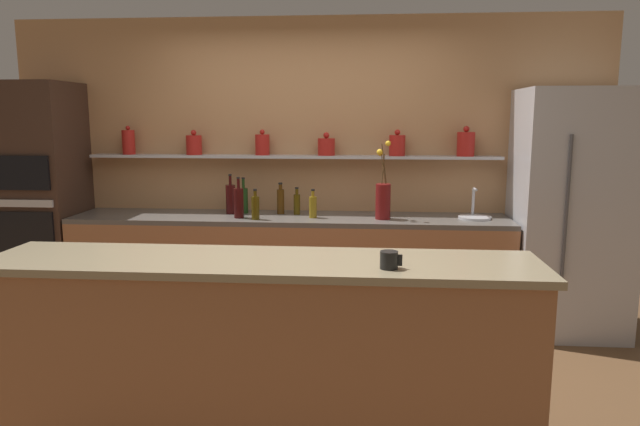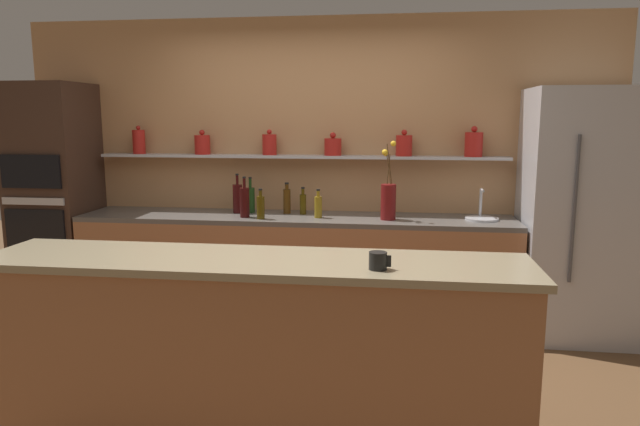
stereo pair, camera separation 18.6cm
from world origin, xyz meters
name	(u,v)px [view 1 (the left image)]	position (x,y,z in m)	size (l,w,h in m)	color
ground_plane	(282,386)	(0.00, 0.00, 0.00)	(12.00, 12.00, 0.00)	brown
back_wall_unit	(307,167)	(0.00, 1.60, 1.30)	(5.20, 0.28, 2.60)	tan
back_counter_unit	(290,269)	(-0.11, 1.24, 0.46)	(3.67, 0.62, 0.92)	#99603D
island_counter	(263,352)	(0.00, -0.64, 0.51)	(2.87, 0.61, 1.02)	#99603D
refrigerator	(570,213)	(2.17, 1.20, 0.98)	(0.86, 0.73, 1.97)	#B7B7BC
oven_tower	(43,201)	(-2.28, 1.24, 1.02)	(0.63, 0.64, 2.04)	#3D281E
flower_vase	(383,198)	(0.67, 1.17, 1.09)	(0.12, 0.12, 0.64)	maroon
sink_fixture	(475,215)	(1.43, 1.25, 0.95)	(0.27, 0.27, 0.25)	#B7B7BC
bottle_wine_0	(239,202)	(-0.52, 1.12, 1.05)	(0.08, 0.08, 0.34)	#380C0C
bottle_wine_1	(244,200)	(-0.53, 1.36, 1.04)	(0.07, 0.07, 0.31)	#193814
bottle_oil_2	(255,207)	(-0.37, 1.06, 1.02)	(0.06, 0.06, 0.25)	#47380A
bottle_oil_3	(297,203)	(-0.06, 1.33, 1.02)	(0.06, 0.06, 0.24)	#47380A
bottle_oil_4	(313,206)	(0.09, 1.18, 1.02)	(0.06, 0.06, 0.24)	olive
bottle_wine_5	(231,199)	(-0.63, 1.32, 1.05)	(0.08, 0.08, 0.34)	#380C0C
bottle_spirit_6	(281,201)	(-0.20, 1.35, 1.03)	(0.06, 0.06, 0.27)	#4C2D0C
coffee_mug	(389,260)	(0.65, -0.78, 1.06)	(0.11, 0.09, 0.09)	black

